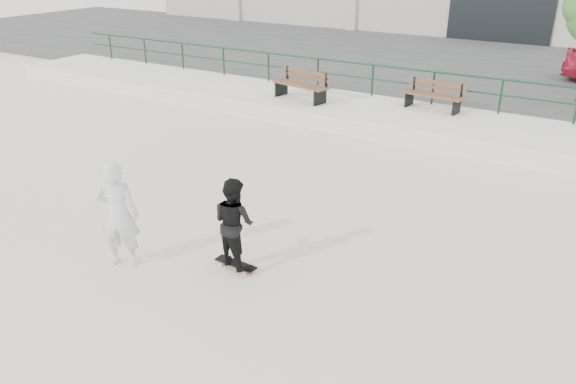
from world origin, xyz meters
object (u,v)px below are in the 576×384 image
Objects in this scene: standing_skater at (234,222)px; bench_left at (302,85)px; bench_right at (434,96)px; skateboard at (236,264)px; seated_skater at (118,214)px.

bench_left is at bearing -53.43° from standing_skater.
standing_skater is (-0.24, -9.66, -0.04)m from bench_right.
standing_skater is at bearing 29.02° from skateboard.
bench_left is 1.11× the size of bench_right.
standing_skater reaches higher than bench_right.
bench_left is 9.41m from skateboard.
seated_skater is at bearing -150.73° from skateboard.
skateboard is at bearing -84.75° from bench_right.
skateboard is (3.69, -8.61, -0.88)m from bench_left.
bench_left is 1.08× the size of seated_skater.
standing_skater is at bearing -54.83° from bench_left.
bench_left is 9.37m from standing_skater.
bench_left is 2.61× the size of skateboard.
seated_skater is (-1.98, -10.54, 0.04)m from bench_right.
bench_left is at bearing -106.19° from seated_skater.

